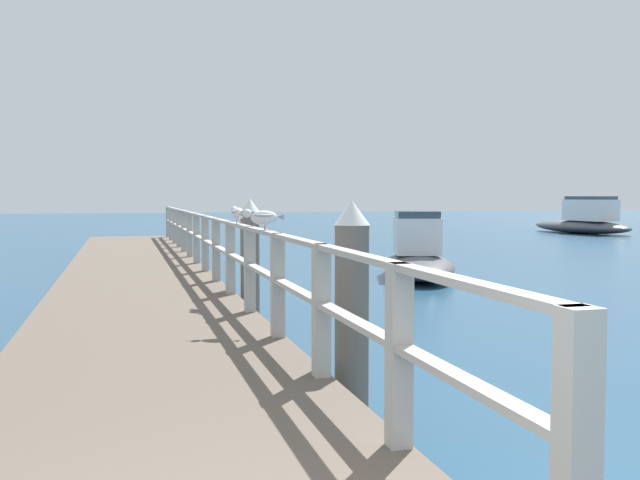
# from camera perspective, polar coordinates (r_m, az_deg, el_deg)

# --- Properties ---
(pier_deck) EXTENTS (2.52, 23.74, 0.54)m
(pier_deck) POSITION_cam_1_polar(r_m,az_deg,el_deg) (13.21, -13.97, -3.63)
(pier_deck) COLOR brown
(pier_deck) RESTS_ON ground_plane
(pier_railing) EXTENTS (0.12, 22.26, 0.99)m
(pier_railing) POSITION_cam_1_polar(r_m,az_deg,el_deg) (13.20, -8.91, 0.26)
(pier_railing) COLOR #B2ADA3
(pier_railing) RESTS_ON pier_deck
(dock_piling_near) EXTENTS (0.29, 0.29, 1.84)m
(dock_piling_near) POSITION_cam_1_polar(r_m,az_deg,el_deg) (6.00, 2.48, -5.64)
(dock_piling_near) COLOR #6B6056
(dock_piling_near) RESTS_ON ground_plane
(dock_piling_far) EXTENTS (0.29, 0.29, 1.84)m
(dock_piling_far) POSITION_cam_1_polar(r_m,az_deg,el_deg) (10.78, -5.45, -1.60)
(dock_piling_far) COLOR #6B6056
(dock_piling_far) RESTS_ON ground_plane
(seagull_foreground) EXTENTS (0.47, 0.24, 0.21)m
(seagull_foreground) POSITION_cam_1_polar(r_m,az_deg,el_deg) (7.60, -4.43, 1.80)
(seagull_foreground) COLOR white
(seagull_foreground) RESTS_ON pier_railing
(seagull_background) EXTENTS (0.20, 0.48, 0.21)m
(seagull_background) POSITION_cam_1_polar(r_m,az_deg,el_deg) (9.33, -6.38, 2.10)
(seagull_background) COLOR white
(seagull_background) RESTS_ON pier_railing
(boat_4) EXTENTS (2.78, 6.61, 1.84)m
(boat_4) POSITION_cam_1_polar(r_m,az_deg,el_deg) (38.52, 19.78, 1.39)
(boat_4) COLOR #4C4C51
(boat_4) RESTS_ON ground_plane
(boat_5) EXTENTS (2.86, 4.70, 1.52)m
(boat_5) POSITION_cam_1_polar(r_m,az_deg,el_deg) (17.16, 7.57, -1.16)
(boat_5) COLOR #4C4C51
(boat_5) RESTS_ON ground_plane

